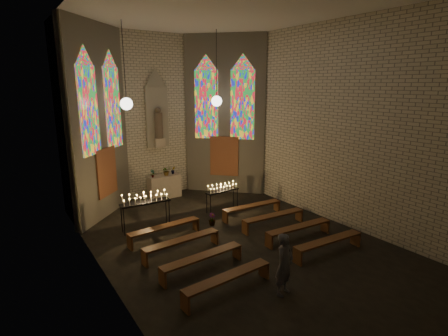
{
  "coord_description": "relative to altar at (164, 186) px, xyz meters",
  "views": [
    {
      "loc": [
        -5.99,
        -8.29,
        4.87
      ],
      "look_at": [
        0.13,
        0.9,
        2.22
      ],
      "focal_mm": 28.0,
      "sensor_mm": 36.0,
      "label": 1
    }
  ],
  "objects": [
    {
      "name": "pew_right_2",
      "position": [
        1.78,
        -6.39,
        -0.12
      ],
      "size": [
        2.44,
        0.49,
        0.47
      ],
      "rotation": [
        0.0,
        0.0,
        -0.06
      ],
      "color": "#512E17",
      "rests_on": "ground"
    },
    {
      "name": "altar",
      "position": [
        0.0,
        0.0,
        0.0
      ],
      "size": [
        1.4,
        0.6,
        1.0
      ],
      "primitive_type": "cube",
      "color": "#B2A691",
      "rests_on": "ground"
    },
    {
      "name": "pew_left_0",
      "position": [
        -1.78,
        -3.99,
        -0.12
      ],
      "size": [
        2.44,
        0.49,
        0.47
      ],
      "rotation": [
        0.0,
        0.0,
        0.06
      ],
      "color": "#512E17",
      "rests_on": "ground"
    },
    {
      "name": "pew_right_0",
      "position": [
        1.78,
        -3.99,
        -0.12
      ],
      "size": [
        2.44,
        0.49,
        0.47
      ],
      "rotation": [
        0.0,
        0.0,
        -0.06
      ],
      "color": "#512E17",
      "rests_on": "ground"
    },
    {
      "name": "room",
      "position": [
        -0.0,
        -2.08,
        3.22
      ],
      "size": [
        8.22,
        12.43,
        7.0
      ],
      "color": "beige",
      "rests_on": "ground"
    },
    {
      "name": "floor",
      "position": [
        0.0,
        -5.45,
        -0.5
      ],
      "size": [
        12.0,
        12.0,
        0.0
      ],
      "primitive_type": "plane",
      "color": "black",
      "rests_on": "ground"
    },
    {
      "name": "pew_right_3",
      "position": [
        1.78,
        -7.59,
        -0.12
      ],
      "size": [
        2.44,
        0.49,
        0.47
      ],
      "rotation": [
        0.0,
        0.0,
        -0.06
      ],
      "color": "#512E17",
      "rests_on": "ground"
    },
    {
      "name": "pew_left_2",
      "position": [
        -1.78,
        -6.39,
        -0.12
      ],
      "size": [
        2.44,
        0.49,
        0.47
      ],
      "rotation": [
        0.0,
        0.0,
        0.06
      ],
      "color": "#512E17",
      "rests_on": "ground"
    },
    {
      "name": "flower_vase_right",
      "position": [
        0.47,
        0.03,
        0.67
      ],
      "size": [
        0.2,
        0.17,
        0.34
      ],
      "primitive_type": "imported",
      "rotation": [
        0.0,
        0.0,
        -0.14
      ],
      "color": "#4C723F",
      "rests_on": "altar"
    },
    {
      "name": "flower_vase_center",
      "position": [
        0.1,
        -0.06,
        0.71
      ],
      "size": [
        0.4,
        0.36,
        0.41
      ],
      "primitive_type": "imported",
      "rotation": [
        0.0,
        0.0,
        0.1
      ],
      "color": "#4C723F",
      "rests_on": "altar"
    },
    {
      "name": "pew_right_1",
      "position": [
        1.78,
        -5.19,
        -0.12
      ],
      "size": [
        2.44,
        0.49,
        0.47
      ],
      "rotation": [
        0.0,
        0.0,
        -0.06
      ],
      "color": "#512E17",
      "rests_on": "ground"
    },
    {
      "name": "aisle_flower_pot",
      "position": [
        0.09,
        -3.85,
        -0.28
      ],
      "size": [
        0.28,
        0.28,
        0.44
      ],
      "primitive_type": "imported",
      "rotation": [
        0.0,
        0.0,
        0.18
      ],
      "color": "#4C723F",
      "rests_on": "ground"
    },
    {
      "name": "pew_left_1",
      "position": [
        -1.78,
        -5.19,
        -0.12
      ],
      "size": [
        2.44,
        0.49,
        0.47
      ],
      "rotation": [
        0.0,
        0.0,
        0.06
      ],
      "color": "#512E17",
      "rests_on": "ground"
    },
    {
      "name": "pew_left_3",
      "position": [
        -1.78,
        -7.59,
        -0.12
      ],
      "size": [
        2.44,
        0.49,
        0.47
      ],
      "rotation": [
        0.0,
        0.0,
        0.06
      ],
      "color": "#512E17",
      "rests_on": "ground"
    },
    {
      "name": "votive_stand_left",
      "position": [
        -1.98,
        -2.9,
        0.56
      ],
      "size": [
        1.7,
        0.5,
        1.24
      ],
      "rotation": [
        0.0,
        0.0,
        -0.06
      ],
      "color": "black",
      "rests_on": "ground"
    },
    {
      "name": "votive_stand_right",
      "position": [
        1.21,
        -2.81,
        0.39
      ],
      "size": [
        1.43,
        0.43,
        1.04
      ],
      "rotation": [
        0.0,
        0.0,
        0.06
      ],
      "color": "black",
      "rests_on": "ground"
    },
    {
      "name": "visitor",
      "position": [
        -0.68,
        -8.34,
        0.26
      ],
      "size": [
        0.64,
        0.51,
        1.52
      ],
      "primitive_type": "imported",
      "rotation": [
        0.0,
        0.0,
        0.29
      ],
      "color": "#46474F",
      "rests_on": "ground"
    },
    {
      "name": "flower_vase_left",
      "position": [
        -0.54,
        -0.07,
        0.68
      ],
      "size": [
        0.21,
        0.16,
        0.35
      ],
      "primitive_type": "imported",
      "rotation": [
        0.0,
        0.0,
        0.2
      ],
      "color": "#4C723F",
      "rests_on": "altar"
    }
  ]
}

